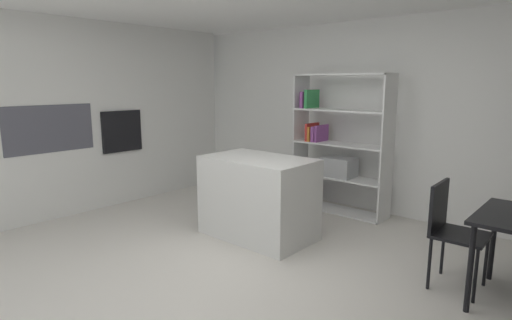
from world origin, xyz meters
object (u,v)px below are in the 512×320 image
open_bookshelf (336,149)px  dining_chair_island_side (450,224)px  built_in_oven (122,131)px  kitchen_island (258,197)px

open_bookshelf → dining_chair_island_side: (1.87, -1.24, -0.31)m
built_in_oven → open_bookshelf: (2.49, 1.73, -0.20)m
built_in_oven → open_bookshelf: bearing=34.8°
built_in_oven → open_bookshelf: open_bookshelf is taller
kitchen_island → built_in_oven: bearing=-173.3°
dining_chair_island_side → kitchen_island: bearing=94.6°
open_bookshelf → kitchen_island: bearing=-95.1°
kitchen_island → open_bookshelf: open_bookshelf is taller
dining_chair_island_side → open_bookshelf: bearing=55.0°
open_bookshelf → dining_chair_island_side: open_bookshelf is taller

